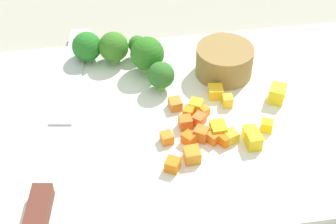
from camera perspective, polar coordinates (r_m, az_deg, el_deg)
The scene contains 30 objects.
ground_plane at distance 0.61m, azimuth 0.00°, elevation -1.52°, with size 4.00×4.00×0.00m, color #9D9A88.
cutting_board at distance 0.61m, azimuth 0.00°, elevation -1.11°, with size 0.56×0.33×0.01m, color white.
prep_bowl at distance 0.66m, azimuth 6.32°, elevation 5.70°, with size 0.07×0.07×0.04m, color olive.
chef_knife at distance 0.58m, azimuth -12.65°, elevation -3.90°, with size 0.08×0.37×0.02m.
carrot_dice_0 at distance 0.57m, azimuth 2.35°, elevation -2.97°, with size 0.01×0.01×0.01m, color orange.
carrot_dice_1 at distance 0.59m, azimuth 3.49°, elevation -0.86°, with size 0.01×0.01×0.01m, color orange.
carrot_dice_2 at distance 0.57m, azimuth -0.13°, elevation -2.91°, with size 0.01×0.01×0.01m, color orange.
carrot_dice_3 at distance 0.57m, azimuth 5.18°, elevation -2.82°, with size 0.01×0.01×0.01m, color orange.
carrot_dice_4 at distance 0.57m, azimuth 3.74°, elevation -2.47°, with size 0.01×0.01×0.02m, color orange.
carrot_dice_5 at distance 0.61m, azimuth 0.81°, elevation 0.90°, with size 0.01×0.02×0.01m, color orange.
carrot_dice_6 at distance 0.61m, azimuth 4.09°, elevation 0.14°, with size 0.01×0.01×0.01m, color orange.
carrot_dice_7 at distance 0.57m, azimuth 6.37°, elevation -3.11°, with size 0.01×0.01×0.01m, color orange.
carrot_dice_8 at distance 0.60m, azimuth 2.26°, elevation 0.19°, with size 0.01×0.01×0.01m, color orange.
carrot_dice_9 at distance 0.54m, azimuth 0.52°, elevation -5.92°, with size 0.01×0.01×0.01m, color orange.
carrot_dice_10 at distance 0.59m, azimuth 1.97°, elevation -1.17°, with size 0.01×0.01×0.01m, color orange.
carrot_dice_11 at distance 0.55m, azimuth 2.69°, elevation -4.82°, with size 0.02×0.02×0.02m, color orange.
pepper_dice_0 at distance 0.62m, azimuth 6.66°, elevation 1.24°, with size 0.01×0.01×0.01m, color yellow.
pepper_dice_1 at distance 0.58m, azimuth 5.64°, elevation -2.00°, with size 0.02×0.02×0.02m, color yellow.
pepper_dice_2 at distance 0.63m, azimuth 5.34°, elevation 2.27°, with size 0.02×0.02×0.01m, color yellow.
pepper_dice_3 at distance 0.58m, azimuth 9.14°, elevation -2.30°, with size 0.02×0.01×0.01m, color yellow.
pepper_dice_4 at distance 0.57m, azimuth 9.58°, elevation -3.20°, with size 0.02×0.02×0.02m, color yellow.
pepper_dice_5 at distance 0.63m, azimuth 12.13°, elevation 2.02°, with size 0.02×0.02×0.02m, color yellow.
pepper_dice_6 at distance 0.60m, azimuth 11.00°, elevation -1.51°, with size 0.01×0.01×0.01m, color yellow.
pepper_dice_7 at distance 0.61m, azimuth 3.14°, elevation 0.72°, with size 0.02×0.02×0.01m, color yellow.
pepper_dice_8 at distance 0.58m, azimuth 7.01°, elevation -2.71°, with size 0.01×0.01×0.01m, color yellow.
broccoli_floret_0 at distance 0.66m, azimuth -2.35°, elevation 6.48°, with size 0.04×0.04×0.05m.
broccoli_floret_1 at distance 0.63m, azimuth -0.97°, elevation 4.09°, with size 0.03×0.03×0.04m.
broccoli_floret_2 at distance 0.69m, azimuth -3.44°, elevation 7.47°, with size 0.02×0.02×0.03m.
broccoli_floret_3 at distance 0.68m, azimuth -6.10°, elevation 7.22°, with size 0.04×0.04×0.04m.
broccoli_floret_4 at distance 0.69m, azimuth -9.06°, elevation 7.21°, with size 0.04×0.04×0.04m.
Camera 1 is at (-0.07, -0.43, 0.42)m, focal length 54.48 mm.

